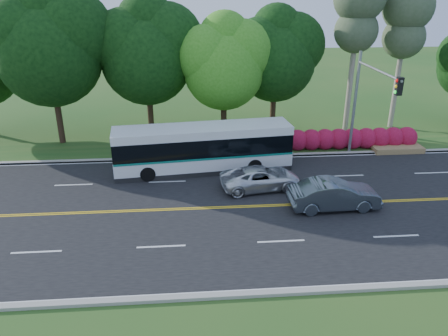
{
  "coord_description": "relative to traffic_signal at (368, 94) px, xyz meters",
  "views": [
    {
      "loc": [
        -4.5,
        -20.43,
        11.02
      ],
      "look_at": [
        -2.7,
        2.0,
        1.44
      ],
      "focal_mm": 35.0,
      "sensor_mm": 36.0,
      "label": 1
    }
  ],
  "objects": [
    {
      "name": "ground",
      "position": [
        -6.49,
        -5.4,
        -4.67
      ],
      "size": [
        120.0,
        120.0,
        0.0
      ],
      "primitive_type": "plane",
      "color": "#22541C",
      "rests_on": "ground"
    },
    {
      "name": "suv",
      "position": [
        -7.07,
        -3.21,
        -4.01
      ],
      "size": [
        4.87,
        2.79,
        1.28
      ],
      "primitive_type": "imported",
      "rotation": [
        0.0,
        0.0,
        1.72
      ],
      "color": "white",
      "rests_on": "road"
    },
    {
      "name": "curb_south",
      "position": [
        -6.49,
        -12.55,
        -4.6
      ],
      "size": [
        60.0,
        0.3,
        0.15
      ],
      "primitive_type": "cube",
      "color": "#9F9B8F",
      "rests_on": "ground"
    },
    {
      "name": "lane_markings",
      "position": [
        -6.59,
        -5.4,
        -4.65
      ],
      "size": [
        57.6,
        13.82,
        0.0
      ],
      "color": "gold",
      "rests_on": "road"
    },
    {
      "name": "tree_row",
      "position": [
        -11.65,
        6.73,
        2.06
      ],
      "size": [
        44.7,
        9.1,
        13.84
      ],
      "color": "black",
      "rests_on": "ground"
    },
    {
      "name": "bougainvillea_hedge",
      "position": [
        0.69,
        2.75,
        -3.95
      ],
      "size": [
        9.5,
        2.25,
        1.5
      ],
      "color": "maroon",
      "rests_on": "ground"
    },
    {
      "name": "grass_verge",
      "position": [
        -6.49,
        3.6,
        -4.62
      ],
      "size": [
        60.0,
        4.0,
        0.1
      ],
      "primitive_type": "cube",
      "color": "#22541C",
      "rests_on": "ground"
    },
    {
      "name": "traffic_signal",
      "position": [
        0.0,
        0.0,
        0.0
      ],
      "size": [
        0.42,
        6.1,
        7.0
      ],
      "color": "gray",
      "rests_on": "ground"
    },
    {
      "name": "sedan",
      "position": [
        -3.61,
        -5.92,
        -3.87
      ],
      "size": [
        4.8,
        1.84,
        1.56
      ],
      "primitive_type": "imported",
      "rotation": [
        0.0,
        0.0,
        1.61
      ],
      "color": "#545E66",
      "rests_on": "road"
    },
    {
      "name": "transit_bus",
      "position": [
        -10.28,
        -0.25,
        -3.23
      ],
      "size": [
        11.17,
        3.56,
        2.87
      ],
      "rotation": [
        0.0,
        0.0,
        0.11
      ],
      "color": "white",
      "rests_on": "road"
    },
    {
      "name": "curb_north",
      "position": [
        -6.49,
        1.75,
        -4.6
      ],
      "size": [
        60.0,
        0.3,
        0.15
      ],
      "primitive_type": "cube",
      "color": "#9F9B8F",
      "rests_on": "ground"
    },
    {
      "name": "road",
      "position": [
        -6.49,
        -5.4,
        -4.66
      ],
      "size": [
        60.0,
        14.0,
        0.02
      ],
      "primitive_type": "cube",
      "color": "black",
      "rests_on": "ground"
    }
  ]
}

